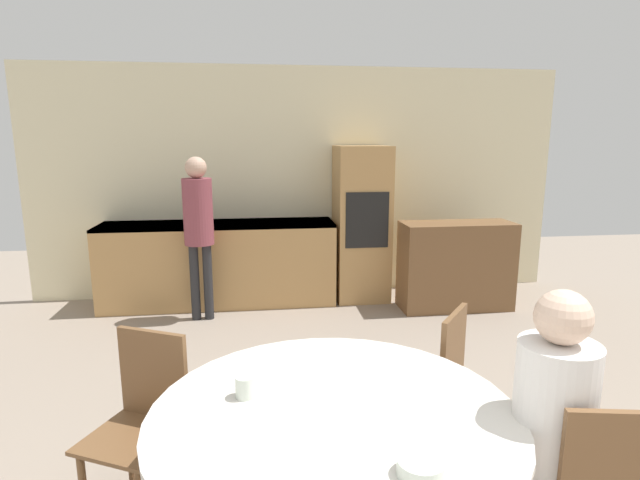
# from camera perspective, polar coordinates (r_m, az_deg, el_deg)

# --- Properties ---
(wall_back) EXTENTS (6.08, 0.05, 2.60)m
(wall_back) POSITION_cam_1_polar(r_m,az_deg,el_deg) (5.81, -2.32, 6.53)
(wall_back) COLOR beige
(wall_back) RESTS_ON ground_plane
(kitchen_counter) EXTENTS (2.52, 0.60, 0.91)m
(kitchen_counter) POSITION_cam_1_polar(r_m,az_deg,el_deg) (5.60, -11.44, -2.52)
(kitchen_counter) COLOR tan
(kitchen_counter) RESTS_ON ground_plane
(oven_unit) EXTENTS (0.58, 0.59, 1.73)m
(oven_unit) POSITION_cam_1_polar(r_m,az_deg,el_deg) (5.64, 4.74, 1.88)
(oven_unit) COLOR tan
(oven_unit) RESTS_ON ground_plane
(sideboard) EXTENTS (1.18, 0.45, 0.94)m
(sideboard) POSITION_cam_1_polar(r_m,az_deg,el_deg) (5.54, 15.25, -2.85)
(sideboard) COLOR brown
(sideboard) RESTS_ON ground_plane
(dining_table) EXTENTS (1.47, 1.47, 0.75)m
(dining_table) POSITION_cam_1_polar(r_m,az_deg,el_deg) (2.20, 1.60, -23.59)
(dining_table) COLOR brown
(dining_table) RESTS_ON ground_plane
(chair_far_left) EXTENTS (0.54, 0.54, 0.88)m
(chair_far_left) POSITION_cam_1_polar(r_m,az_deg,el_deg) (2.70, -19.51, -18.19)
(chair_far_left) COLOR brown
(chair_far_left) RESTS_ON ground_plane
(chair_far_right) EXTENTS (0.56, 0.56, 0.88)m
(chair_far_right) POSITION_cam_1_polar(r_m,az_deg,el_deg) (2.99, 13.02, -14.83)
(chair_far_right) COLOR brown
(chair_far_right) RESTS_ON ground_plane
(person_seated) EXTENTS (0.30, 0.36, 1.26)m
(person_seated) POSITION_cam_1_polar(r_m,az_deg,el_deg) (2.23, 25.33, -18.36)
(person_seated) COLOR #262628
(person_seated) RESTS_ON ground_plane
(person_standing) EXTENTS (0.29, 0.29, 1.64)m
(person_standing) POSITION_cam_1_polar(r_m,az_deg,el_deg) (5.03, -13.73, 2.34)
(person_standing) COLOR #262628
(person_standing) RESTS_ON ground_plane
(cup) EXTENTS (0.08, 0.08, 0.09)m
(cup) POSITION_cam_1_polar(r_m,az_deg,el_deg) (2.18, -8.58, -16.26)
(cup) COLOR silver
(cup) RESTS_ON dining_table
(bowl_near) EXTENTS (0.15, 0.15, 0.05)m
(bowl_near) POSITION_cam_1_polar(r_m,az_deg,el_deg) (1.78, 11.43, -24.14)
(bowl_near) COLOR silver
(bowl_near) RESTS_ON dining_table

